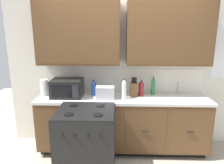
{
  "coord_description": "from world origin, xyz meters",
  "views": [
    {
      "loc": [
        -0.07,
        -2.87,
        1.94
      ],
      "look_at": [
        -0.17,
        0.27,
        1.17
      ],
      "focal_mm": 33.67,
      "sensor_mm": 36.0,
      "label": 1
    }
  ],
  "objects_px": {
    "stove_range": "(86,143)",
    "paper_towel_roll": "(44,88)",
    "knife_block": "(134,89)",
    "toaster": "(105,93)",
    "bottle_clear": "(124,89)",
    "bottle_red": "(141,88)",
    "bottle_green": "(153,86)",
    "bottle_blue": "(94,88)",
    "microwave": "(67,88)"
  },
  "relations": [
    {
      "from": "microwave",
      "to": "paper_towel_roll",
      "type": "relative_size",
      "value": 1.85
    },
    {
      "from": "bottle_green",
      "to": "paper_towel_roll",
      "type": "bearing_deg",
      "value": -176.71
    },
    {
      "from": "toaster",
      "to": "bottle_red",
      "type": "xyz_separation_m",
      "value": [
        0.57,
        0.18,
        0.03
      ]
    },
    {
      "from": "microwave",
      "to": "knife_block",
      "type": "distance_m",
      "value": 1.06
    },
    {
      "from": "paper_towel_roll",
      "to": "bottle_red",
      "type": "relative_size",
      "value": 1.03
    },
    {
      "from": "knife_block",
      "to": "bottle_red",
      "type": "xyz_separation_m",
      "value": [
        0.12,
        0.04,
        0.01
      ]
    },
    {
      "from": "bottle_red",
      "to": "bottle_green",
      "type": "distance_m",
      "value": 0.21
    },
    {
      "from": "toaster",
      "to": "bottle_blue",
      "type": "height_order",
      "value": "bottle_blue"
    },
    {
      "from": "stove_range",
      "to": "paper_towel_roll",
      "type": "bearing_deg",
      "value": 138.5
    },
    {
      "from": "knife_block",
      "to": "paper_towel_roll",
      "type": "relative_size",
      "value": 1.19
    },
    {
      "from": "knife_block",
      "to": "paper_towel_roll",
      "type": "distance_m",
      "value": 1.44
    },
    {
      "from": "bottle_red",
      "to": "bottle_clear",
      "type": "xyz_separation_m",
      "value": [
        -0.28,
        -0.17,
        0.03
      ]
    },
    {
      "from": "knife_block",
      "to": "bottle_blue",
      "type": "height_order",
      "value": "knife_block"
    },
    {
      "from": "bottle_red",
      "to": "knife_block",
      "type": "bearing_deg",
      "value": -162.64
    },
    {
      "from": "toaster",
      "to": "knife_block",
      "type": "xyz_separation_m",
      "value": [
        0.45,
        0.14,
        0.02
      ]
    },
    {
      "from": "bottle_clear",
      "to": "bottle_red",
      "type": "bearing_deg",
      "value": 31.55
    },
    {
      "from": "bottle_green",
      "to": "bottle_clear",
      "type": "bearing_deg",
      "value": -154.33
    },
    {
      "from": "microwave",
      "to": "bottle_blue",
      "type": "xyz_separation_m",
      "value": [
        0.41,
        0.1,
        -0.02
      ]
    },
    {
      "from": "toaster",
      "to": "microwave",
      "type": "bearing_deg",
      "value": 171.7
    },
    {
      "from": "microwave",
      "to": "knife_block",
      "type": "bearing_deg",
      "value": 3.06
    },
    {
      "from": "bottle_red",
      "to": "bottle_green",
      "type": "bearing_deg",
      "value": 16.24
    },
    {
      "from": "stove_range",
      "to": "bottle_red",
      "type": "distance_m",
      "value": 1.21
    },
    {
      "from": "paper_towel_roll",
      "to": "microwave",
      "type": "bearing_deg",
      "value": -7.55
    },
    {
      "from": "microwave",
      "to": "knife_block",
      "type": "xyz_separation_m",
      "value": [
        1.05,
        0.06,
        -0.02
      ]
    },
    {
      "from": "bottle_clear",
      "to": "knife_block",
      "type": "bearing_deg",
      "value": 40.12
    },
    {
      "from": "knife_block",
      "to": "paper_towel_roll",
      "type": "bearing_deg",
      "value": -179.79
    },
    {
      "from": "knife_block",
      "to": "bottle_green",
      "type": "relative_size",
      "value": 1.01
    },
    {
      "from": "knife_block",
      "to": "toaster",
      "type": "bearing_deg",
      "value": -162.11
    },
    {
      "from": "paper_towel_roll",
      "to": "bottle_green",
      "type": "distance_m",
      "value": 1.76
    },
    {
      "from": "stove_range",
      "to": "bottle_red",
      "type": "xyz_separation_m",
      "value": [
        0.79,
        0.72,
        0.57
      ]
    },
    {
      "from": "paper_towel_roll",
      "to": "bottle_blue",
      "type": "height_order",
      "value": "paper_towel_roll"
    },
    {
      "from": "toaster",
      "to": "bottle_red",
      "type": "distance_m",
      "value": 0.6
    },
    {
      "from": "bottle_green",
      "to": "bottle_clear",
      "type": "xyz_separation_m",
      "value": [
        -0.48,
        -0.23,
        0.0
      ]
    },
    {
      "from": "microwave",
      "to": "bottle_clear",
      "type": "xyz_separation_m",
      "value": [
        0.89,
        -0.08,
        0.01
      ]
    },
    {
      "from": "toaster",
      "to": "bottle_blue",
      "type": "distance_m",
      "value": 0.28
    },
    {
      "from": "bottle_green",
      "to": "stove_range",
      "type": "bearing_deg",
      "value": -141.73
    },
    {
      "from": "bottle_blue",
      "to": "bottle_red",
      "type": "bearing_deg",
      "value": -0.5
    },
    {
      "from": "toaster",
      "to": "bottle_clear",
      "type": "relative_size",
      "value": 0.89
    },
    {
      "from": "knife_block",
      "to": "paper_towel_roll",
      "type": "height_order",
      "value": "knife_block"
    },
    {
      "from": "paper_towel_roll",
      "to": "bottle_blue",
      "type": "relative_size",
      "value": 1.03
    },
    {
      "from": "stove_range",
      "to": "bottle_green",
      "type": "bearing_deg",
      "value": 38.27
    },
    {
      "from": "bottle_red",
      "to": "bottle_clear",
      "type": "relative_size",
      "value": 0.8
    },
    {
      "from": "toaster",
      "to": "stove_range",
      "type": "bearing_deg",
      "value": -112.35
    },
    {
      "from": "toaster",
      "to": "paper_towel_roll",
      "type": "height_order",
      "value": "paper_towel_roll"
    },
    {
      "from": "bottle_red",
      "to": "bottle_clear",
      "type": "bearing_deg",
      "value": -148.45
    },
    {
      "from": "knife_block",
      "to": "bottle_green",
      "type": "bearing_deg",
      "value": 16.67
    },
    {
      "from": "stove_range",
      "to": "bottle_green",
      "type": "distance_m",
      "value": 1.39
    },
    {
      "from": "bottle_green",
      "to": "bottle_clear",
      "type": "height_order",
      "value": "bottle_clear"
    },
    {
      "from": "stove_range",
      "to": "microwave",
      "type": "bearing_deg",
      "value": 121.38
    },
    {
      "from": "toaster",
      "to": "bottle_blue",
      "type": "relative_size",
      "value": 1.11
    }
  ]
}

